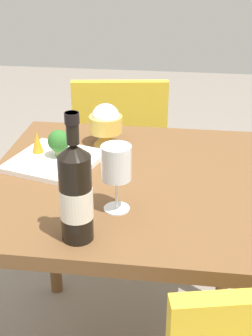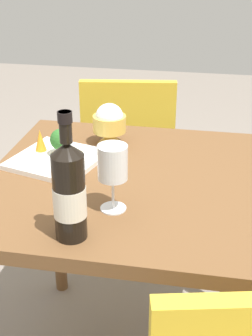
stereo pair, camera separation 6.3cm
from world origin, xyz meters
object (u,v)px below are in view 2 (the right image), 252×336
object	(u,v)px
broccoli_floret	(61,140)
carrot_garnish_left	(40,140)
chair_by_wall	(128,146)
rice_bowl	(109,123)
wine_bottle	(69,191)
serving_plate	(57,159)
wine_glass	(112,164)
carrot_garnish_right	(72,155)

from	to	relation	value
broccoli_floret	carrot_garnish_left	world-z (taller)	broccoli_floret
chair_by_wall	rice_bowl	world-z (taller)	rice_bowl
wine_bottle	serving_plate	xyz separation A→B (m)	(-0.16, 0.39, -0.11)
broccoli_floret	rice_bowl	bearing A→B (deg)	50.78
wine_glass	rice_bowl	bearing A→B (deg)	103.13
serving_plate	carrot_garnish_left	xyz separation A→B (m)	(-0.06, 0.04, 0.04)
wine_bottle	carrot_garnish_right	bearing A→B (deg)	105.61
serving_plate	chair_by_wall	bearing A→B (deg)	80.95
wine_bottle	wine_glass	distance (m)	0.16
carrot_garnish_left	wine_bottle	bearing A→B (deg)	-62.13
wine_glass	broccoli_floret	distance (m)	0.35
chair_by_wall	carrot_garnish_right	distance (m)	0.77
serving_plate	broccoli_floret	world-z (taller)	broccoli_floret
rice_bowl	broccoli_floret	size ratio (longest dim) A/B	1.65
rice_bowl	chair_by_wall	bearing A→B (deg)	92.93
serving_plate	carrot_garnish_left	bearing A→B (deg)	148.39
chair_by_wall	wine_glass	size ratio (longest dim) A/B	4.75
rice_bowl	serving_plate	distance (m)	0.22
wine_glass	broccoli_floret	world-z (taller)	wine_glass
wine_bottle	carrot_garnish_right	distance (m)	0.36
chair_by_wall	wine_bottle	distance (m)	1.11
wine_glass	carrot_garnish_left	xyz separation A→B (m)	(-0.29, 0.29, -0.08)
broccoli_floret	carrot_garnish_right	xyz separation A→B (m)	(0.05, -0.06, -0.02)
serving_plate	broccoli_floret	size ratio (longest dim) A/B	3.60
wine_glass	carrot_garnish_right	xyz separation A→B (m)	(-0.16, 0.20, -0.08)
wine_bottle	wine_glass	xyz separation A→B (m)	(0.07, 0.14, 0.01)
chair_by_wall	serving_plate	distance (m)	0.72
chair_by_wall	wine_bottle	xyz separation A→B (m)	(0.05, -1.05, 0.35)
carrot_garnish_left	carrot_garnish_right	distance (m)	0.16
wine_glass	carrot_garnish_right	bearing A→B (deg)	129.18
wine_glass	serving_plate	world-z (taller)	wine_glass
rice_bowl	carrot_garnish_right	world-z (taller)	rice_bowl
carrot_garnish_right	serving_plate	bearing A→B (deg)	145.30
broccoli_floret	chair_by_wall	bearing A→B (deg)	81.60
carrot_garnish_right	carrot_garnish_left	bearing A→B (deg)	146.82
wine_glass	serving_plate	xyz separation A→B (m)	(-0.23, 0.25, -0.12)
wine_glass	chair_by_wall	bearing A→B (deg)	97.62
chair_by_wall	broccoli_floret	world-z (taller)	broccoli_floret
serving_plate	broccoli_floret	distance (m)	0.06
wine_glass	carrot_garnish_right	world-z (taller)	wine_glass
carrot_garnish_right	rice_bowl	bearing A→B (deg)	72.56
wine_glass	carrot_garnish_left	world-z (taller)	wine_glass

